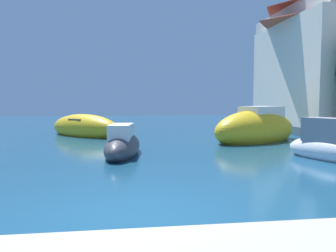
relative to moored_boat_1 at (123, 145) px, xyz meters
name	(u,v)px	position (x,y,z in m)	size (l,w,h in m)	color
ground	(137,213)	(0.25, -6.67, -0.37)	(80.00, 80.00, 0.00)	navy
moored_boat_1	(123,145)	(0.00, 0.00, 0.00)	(1.81, 4.07, 1.42)	#3F3F47
moored_boat_3	(256,129)	(6.70, 3.42, 0.25)	(5.87, 4.69, 2.21)	gold
moored_boat_5	(331,147)	(7.16, -2.03, 0.06)	(2.40, 3.67, 1.67)	white
moored_boat_6	(84,128)	(-2.18, 7.30, 0.09)	(5.10, 5.20, 1.63)	gold
waterfront_building_annex	(325,65)	(13.25, 7.93, 4.03)	(6.59, 9.35, 7.68)	silver
waterfront_building_far	(320,59)	(13.25, 8.51, 4.46)	(5.47, 10.21, 8.55)	beige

